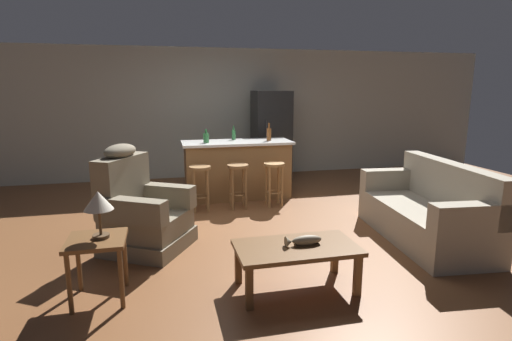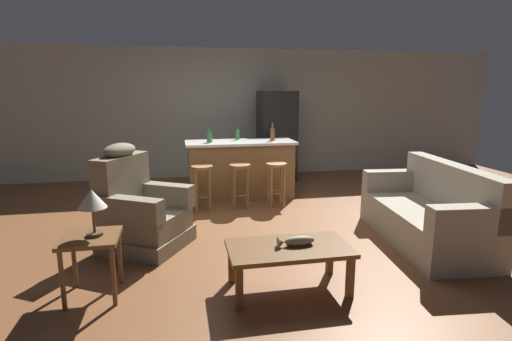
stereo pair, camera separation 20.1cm
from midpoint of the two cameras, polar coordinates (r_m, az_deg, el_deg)
ground_plane at (r=5.53m, az=1.07°, el=-7.42°), size 12.00×12.00×0.00m
back_wall at (r=8.32m, az=-3.49°, el=8.16°), size 12.00×0.05×2.60m
coffee_table at (r=3.68m, az=6.32°, el=-11.53°), size 1.10×0.60×0.42m
fish_figurine at (r=3.66m, az=7.32°, el=-10.01°), size 0.34×0.10×0.10m
couch at (r=5.23m, az=24.54°, el=-5.72°), size 1.02×1.97×0.94m
recliner_near_lamp at (r=4.77m, az=-15.14°, el=-5.63°), size 1.15×1.15×1.20m
end_table at (r=3.76m, az=-21.08°, el=-10.15°), size 0.48×0.48×0.56m
table_lamp at (r=3.63m, az=-20.91°, el=-4.12°), size 0.24×0.24×0.41m
kitchen_island at (r=6.68m, az=-1.36°, el=0.19°), size 1.80×0.70×0.95m
bar_stool_left at (r=5.99m, az=-6.73°, el=-1.29°), size 0.32×0.32×0.68m
bar_stool_middle at (r=6.06m, az=-1.35°, el=-1.07°), size 0.32×0.32×0.68m
bar_stool_right at (r=6.18m, az=3.87°, el=-0.84°), size 0.32×0.32×0.68m
refrigerator at (r=7.97m, az=3.69°, el=4.97°), size 0.70×0.69×1.76m
bottle_tall_green at (r=6.81m, az=-1.81°, el=5.19°), size 0.07×0.07×0.24m
bottle_short_amber at (r=6.47m, az=-5.78°, el=4.73°), size 0.09×0.09×0.22m
bottle_wine_dark at (r=6.68m, az=3.23°, el=5.23°), size 0.08×0.08×0.29m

